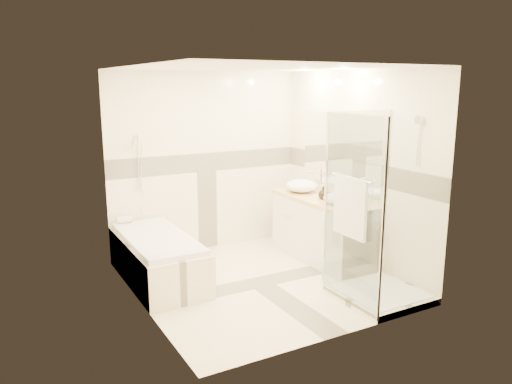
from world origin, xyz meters
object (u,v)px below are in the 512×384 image
bathtub (158,256)px  vessel_sink_far (337,198)px  shower_enclosure (369,255)px  vessel_sink_near (301,186)px  vanity (321,229)px  amenity_bottle_b (323,193)px  amenity_bottle_a (325,194)px

bathtub → vessel_sink_far: vessel_sink_far is taller
shower_enclosure → vessel_sink_near: 1.80m
bathtub → vanity: (2.15, -0.35, 0.12)m
vanity → vessel_sink_far: size_ratio=4.58×
bathtub → vessel_sink_far: size_ratio=4.81×
vanity → shower_enclosure: (-0.29, -1.27, 0.08)m
shower_enclosure → vessel_sink_far: (0.27, 0.92, 0.42)m
amenity_bottle_b → amenity_bottle_a: bearing=-90.0°
shower_enclosure → vessel_sink_near: shower_enclosure is taller
bathtub → vanity: 2.18m
vessel_sink_near → amenity_bottle_a: size_ratio=2.97×
bathtub → vessel_sink_near: bearing=2.9°
shower_enclosure → amenity_bottle_b: (0.27, 1.22, 0.43)m
amenity_bottle_b → vessel_sink_near: bearing=90.0°
bathtub → amenity_bottle_b: 2.26m
vessel_sink_near → vessel_sink_far: size_ratio=1.27×
amenity_bottle_a → amenity_bottle_b: size_ratio=0.88×
vanity → shower_enclosure: shower_enclosure is taller
shower_enclosure → vessel_sink_far: shower_enclosure is taller
amenity_bottle_a → amenity_bottle_b: 0.04m
shower_enclosure → amenity_bottle_b: size_ratio=11.92×
vanity → vessel_sink_near: size_ratio=3.62×
shower_enclosure → vessel_sink_near: size_ratio=4.56×
vessel_sink_far → vanity: bearing=86.7°
vanity → amenity_bottle_a: amenity_bottle_a is taller
vanity → amenity_bottle_a: 0.51m
vessel_sink_near → vanity: bearing=-87.5°
shower_enclosure → vessel_sink_far: size_ratio=5.77×
bathtub → amenity_bottle_a: size_ratio=11.27×
amenity_bottle_b → vanity: bearing=69.3°
bathtub → shower_enclosure: 2.47m
vessel_sink_near → amenity_bottle_a: 0.55m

